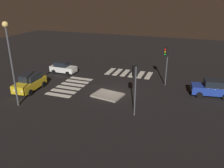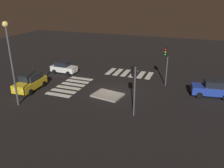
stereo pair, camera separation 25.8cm
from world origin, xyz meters
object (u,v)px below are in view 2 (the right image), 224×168
at_px(car_white, 64,67).
at_px(street_lamp, 10,51).
at_px(car_yellow, 30,82).
at_px(traffic_island, 108,95).
at_px(traffic_light_south, 167,58).
at_px(traffic_light_west, 134,79).
at_px(car_blue, 213,88).

height_order(car_white, street_lamp, street_lamp).
bearing_deg(car_yellow, street_lamp, 17.41).
height_order(traffic_island, traffic_light_south, traffic_light_south).
relative_size(traffic_island, car_white, 0.93).
bearing_deg(car_white, traffic_light_west, -32.46).
xyz_separation_m(car_yellow, car_blue, (-20.09, -5.43, -0.02)).
relative_size(car_blue, car_white, 1.19).
distance_m(traffic_island, traffic_light_south, 8.43).
bearing_deg(car_blue, street_lamp, 18.74).
height_order(traffic_island, traffic_light_west, traffic_light_west).
bearing_deg(street_lamp, car_yellow, -69.01).
height_order(car_white, traffic_light_south, traffic_light_south).
bearing_deg(street_lamp, traffic_light_west, -169.64).
distance_m(car_blue, street_lamp, 21.32).
bearing_deg(traffic_island, car_blue, -160.05).
distance_m(traffic_island, car_yellow, 9.37).
xyz_separation_m(car_white, traffic_light_west, (-12.74, 8.61, 2.80)).
bearing_deg(traffic_light_west, traffic_island, 9.55).
xyz_separation_m(car_blue, traffic_light_west, (7.07, 7.14, 2.68)).
height_order(car_blue, traffic_light_south, traffic_light_south).
bearing_deg(traffic_light_south, car_blue, 127.47).
distance_m(car_blue, traffic_light_south, 6.18).
distance_m(car_white, traffic_light_west, 15.63).
xyz_separation_m(traffic_island, street_lamp, (7.75, 5.31, 5.53)).
height_order(car_yellow, traffic_light_south, traffic_light_south).
bearing_deg(car_white, street_lamp, -82.12).
bearing_deg(car_yellow, traffic_island, 95.60).
bearing_deg(car_yellow, traffic_light_south, 111.43).
distance_m(car_yellow, traffic_light_west, 13.40).
bearing_deg(street_lamp, traffic_light_south, -141.10).
bearing_deg(traffic_light_south, traffic_island, 6.60).
bearing_deg(street_lamp, car_white, -83.72).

